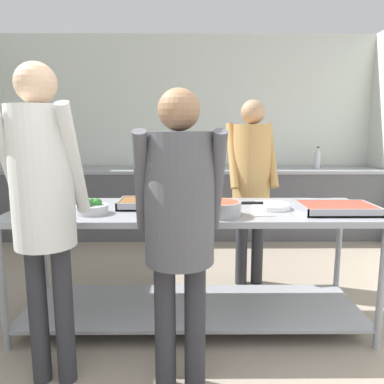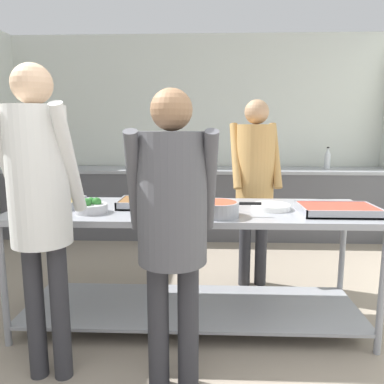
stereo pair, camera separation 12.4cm
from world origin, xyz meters
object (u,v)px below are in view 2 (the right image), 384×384
object	(u,v)px
broccoli_bowl	(91,207)
cook_behind_counter	(255,173)
guest_serving_right	(172,212)
water_bottle	(327,159)
serving_tray_vegetables	(52,203)
serving_tray_roast	(337,210)
sauce_pan	(218,208)
guest_serving_left	(39,190)
serving_tray_greens	(151,203)
plate_stack	(271,207)

from	to	relation	value
broccoli_bowl	cook_behind_counter	bearing A→B (deg)	35.97
broccoli_bowl	guest_serving_right	size ratio (longest dim) A/B	0.13
guest_serving_right	water_bottle	bearing A→B (deg)	60.21
serving_tray_vegetables	serving_tray_roast	xyz separation A→B (m)	(1.98, -0.16, 0.00)
sauce_pan	guest_serving_left	distance (m)	1.06
serving_tray_vegetables	sauce_pan	size ratio (longest dim) A/B	1.00
sauce_pan	serving_tray_greens	bearing A→B (deg)	149.00
serving_tray_roast	guest_serving_right	distance (m)	1.19
serving_tray_roast	guest_serving_right	size ratio (longest dim) A/B	0.31
serving_tray_greens	sauce_pan	xyz separation A→B (m)	(0.47, -0.28, 0.03)
serving_tray_vegetables	plate_stack	distance (m)	1.56
guest_serving_right	water_bottle	size ratio (longest dim) A/B	5.71
broccoli_bowl	cook_behind_counter	xyz separation A→B (m)	(1.19, 0.86, 0.13)
broccoli_bowl	guest_serving_right	distance (m)	0.81
guest_serving_right	broccoli_bowl	bearing A→B (deg)	137.49
guest_serving_right	water_bottle	world-z (taller)	guest_serving_right
serving_tray_roast	plate_stack	bearing A→B (deg)	164.34
serving_tray_greens	plate_stack	bearing A→B (deg)	-4.21
plate_stack	guest_serving_left	world-z (taller)	guest_serving_left
serving_tray_vegetables	water_bottle	world-z (taller)	water_bottle
guest_serving_left	guest_serving_right	xyz separation A→B (m)	(0.72, -0.06, -0.10)
serving_tray_roast	cook_behind_counter	xyz separation A→B (m)	(-0.44, 0.83, 0.15)
plate_stack	water_bottle	distance (m)	2.59
serving_tray_roast	guest_serving_left	world-z (taller)	guest_serving_left
serving_tray_vegetables	guest_serving_left	distance (m)	0.74
serving_tray_vegetables	broccoli_bowl	xyz separation A→B (m)	(0.35, -0.19, 0.01)
sauce_pan	serving_tray_roast	size ratio (longest dim) A/B	0.83
guest_serving_left	guest_serving_right	distance (m)	0.73
serving_tray_vegetables	broccoli_bowl	distance (m)	0.40
broccoli_bowl	serving_tray_roast	distance (m)	1.63
plate_stack	cook_behind_counter	bearing A→B (deg)	91.94
sauce_pan	guest_serving_left	world-z (taller)	guest_serving_left
sauce_pan	serving_tray_roast	world-z (taller)	sauce_pan
serving_tray_roast	water_bottle	distance (m)	2.55
guest_serving_left	guest_serving_right	bearing A→B (deg)	-4.97
water_bottle	serving_tray_greens	bearing A→B (deg)	-130.74
serving_tray_vegetables	broccoli_bowl	size ratio (longest dim) A/B	1.94
broccoli_bowl	water_bottle	size ratio (longest dim) A/B	0.75
water_bottle	broccoli_bowl	bearing A→B (deg)	-133.11
guest_serving_left	water_bottle	xyz separation A→B (m)	(2.45, 2.97, -0.06)
plate_stack	serving_tray_roast	distance (m)	0.43
serving_tray_greens	plate_stack	distance (m)	0.85
cook_behind_counter	guest_serving_right	bearing A→B (deg)	-113.03
sauce_pan	water_bottle	distance (m)	2.96
broccoli_bowl	guest_serving_left	xyz separation A→B (m)	(-0.12, -0.48, 0.19)
serving_tray_greens	serving_tray_roast	bearing A→B (deg)	-8.07
guest_serving_right	water_bottle	xyz separation A→B (m)	(1.73, 3.03, 0.04)
sauce_pan	cook_behind_counter	bearing A→B (deg)	69.48
serving_tray_vegetables	cook_behind_counter	xyz separation A→B (m)	(1.54, 0.67, 0.15)
guest_serving_left	broccoli_bowl	bearing A→B (deg)	75.67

